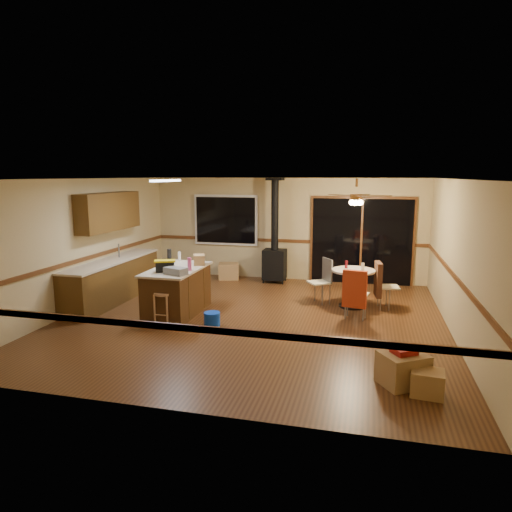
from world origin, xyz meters
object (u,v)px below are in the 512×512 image
(toolbox_black, at_px, (165,267))
(box_under_window, at_px, (229,271))
(bar_stool, at_px, (164,309))
(blue_bucket, at_px, (212,319))
(wood_stove, at_px, (275,254))
(chair_left, at_px, (324,276))
(chair_right, at_px, (379,280))
(chair_near, at_px, (355,289))
(toolbox_grey, at_px, (176,271))
(dining_table, at_px, (353,282))
(box_corner_a, at_px, (403,369))
(box_corner_b, at_px, (427,383))
(kitchen_island, at_px, (177,291))

(toolbox_black, bearing_deg, box_under_window, 87.48)
(bar_stool, relative_size, blue_bucket, 2.07)
(wood_stove, bearing_deg, chair_left, -49.57)
(chair_left, xyz_separation_m, box_under_window, (-2.61, 1.67, -0.38))
(chair_right, bearing_deg, chair_left, 173.27)
(chair_left, distance_m, chair_near, 1.24)
(bar_stool, bearing_deg, toolbox_grey, 50.17)
(bar_stool, distance_m, dining_table, 3.82)
(wood_stove, height_order, toolbox_black, wood_stove)
(box_corner_a, bearing_deg, chair_left, 110.89)
(chair_left, relative_size, box_corner_b, 1.44)
(wood_stove, height_order, box_corner_a, wood_stove)
(box_corner_a, bearing_deg, box_corner_b, -40.02)
(kitchen_island, distance_m, toolbox_grey, 0.76)
(blue_bucket, height_order, box_corner_b, box_corner_b)
(wood_stove, relative_size, toolbox_grey, 6.13)
(kitchen_island, relative_size, wood_stove, 0.67)
(toolbox_grey, distance_m, box_under_window, 3.70)
(toolbox_grey, xyz_separation_m, blue_bucket, (0.69, -0.03, -0.84))
(blue_bucket, xyz_separation_m, box_corner_b, (3.44, -1.86, 0.03))
(wood_stove, xyz_separation_m, chair_right, (2.51, -1.76, -0.13))
(bar_stool, bearing_deg, wood_stove, 71.59)
(toolbox_grey, bearing_deg, chair_right, 26.73)
(chair_near, bearing_deg, bar_stool, -161.51)
(kitchen_island, height_order, chair_left, chair_left)
(toolbox_black, distance_m, chair_near, 3.54)
(box_corner_b, bearing_deg, chair_near, 109.19)
(dining_table, bearing_deg, box_corner_a, -77.52)
(chair_left, height_order, box_corner_a, chair_left)
(toolbox_black, height_order, bar_stool, toolbox_black)
(toolbox_grey, xyz_separation_m, bar_stool, (-0.16, -0.20, -0.66))
(kitchen_island, height_order, blue_bucket, kitchen_island)
(box_corner_b, bearing_deg, blue_bucket, 151.61)
(wood_stove, distance_m, box_corner_b, 6.27)
(toolbox_grey, relative_size, chair_left, 0.74)
(toolbox_grey, distance_m, chair_right, 4.05)
(toolbox_grey, bearing_deg, chair_left, 38.23)
(toolbox_grey, height_order, box_under_window, toolbox_grey)
(chair_right, xyz_separation_m, box_corner_a, (0.24, -3.47, -0.39))
(kitchen_island, relative_size, chair_near, 2.40)
(bar_stool, xyz_separation_m, blue_bucket, (0.85, 0.17, -0.18))
(dining_table, height_order, box_under_window, dining_table)
(box_under_window, bearing_deg, box_corner_b, -52.29)
(dining_table, relative_size, chair_right, 1.24)
(blue_bucket, xyz_separation_m, box_corner_a, (3.16, -1.63, 0.09))
(kitchen_island, bearing_deg, bar_stool, -86.45)
(box_corner_b, bearing_deg, kitchen_island, 150.96)
(bar_stool, distance_m, chair_right, 4.28)
(dining_table, height_order, box_corner_a, dining_table)
(toolbox_grey, relative_size, chair_near, 0.59)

